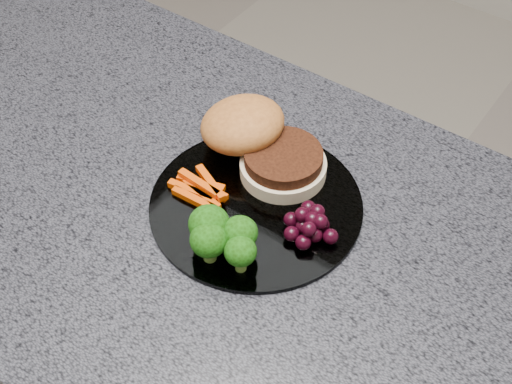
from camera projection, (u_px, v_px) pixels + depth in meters
island_cabinet at (206, 380)px, 1.23m from camera, size 1.20×0.60×0.86m
countertop at (188, 209)px, 0.89m from camera, size 1.20×0.60×0.04m
plate at (256, 205)px, 0.87m from camera, size 0.26×0.26×0.01m
burger at (257, 141)px, 0.90m from camera, size 0.19×0.13×0.06m
carrot_sticks at (201, 189)px, 0.87m from camera, size 0.08×0.05×0.02m
broccoli at (221, 235)px, 0.79m from camera, size 0.09×0.07×0.06m
grape_bunch at (309, 224)px, 0.82m from camera, size 0.07×0.07×0.03m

